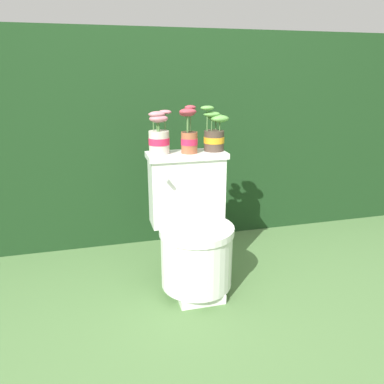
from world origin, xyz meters
TOP-DOWN VIEW (x-y plane):
  - ground_plane at (0.00, 0.00)m, footprint 12.00×12.00m
  - hedge_backdrop at (0.00, 1.16)m, footprint 4.13×0.99m
  - toilet at (0.00, 0.05)m, footprint 0.42×0.49m
  - potted_plant_left at (-0.14, 0.19)m, footprint 0.13×0.11m
  - potted_plant_midleft at (0.01, 0.16)m, footprint 0.10×0.09m
  - potted_plant_middle at (0.16, 0.19)m, footprint 0.15×0.12m

SIDE VIEW (x-z plane):
  - ground_plane at x=0.00m, z-range 0.00..0.00m
  - toilet at x=0.00m, z-range -0.05..0.67m
  - hedge_backdrop at x=0.00m, z-range 0.00..1.38m
  - potted_plant_left at x=-0.14m, z-range 0.70..0.92m
  - potted_plant_middle at x=0.16m, z-range 0.69..0.93m
  - potted_plant_midleft at x=0.01m, z-range 0.69..0.94m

